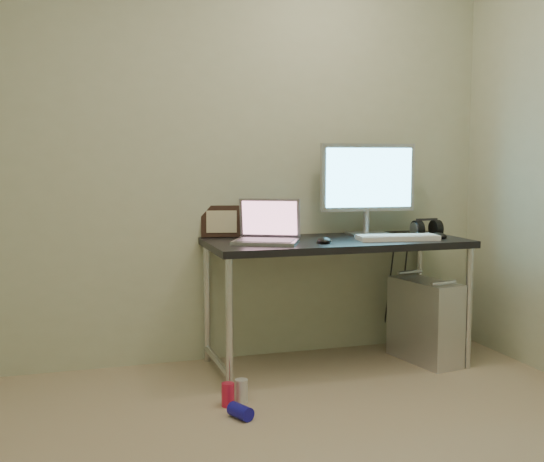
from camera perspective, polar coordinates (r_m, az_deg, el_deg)
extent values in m
cube|color=beige|center=(4.09, -4.99, 6.47)|extent=(3.50, 0.02, 2.50)
cube|color=black|center=(4.00, 5.39, -0.99)|extent=(1.51, 0.66, 0.04)
cylinder|color=silver|center=(3.58, -3.59, -7.92)|extent=(0.04, 0.04, 0.71)
cylinder|color=silver|center=(4.13, -5.47, -6.05)|extent=(0.04, 0.04, 0.71)
cylinder|color=silver|center=(4.14, 16.13, -6.23)|extent=(0.04, 0.04, 0.71)
cylinder|color=silver|center=(4.62, 12.19, -4.85)|extent=(0.04, 0.04, 0.71)
cylinder|color=silver|center=(3.92, -4.56, -10.84)|extent=(0.04, 0.58, 0.04)
cylinder|color=silver|center=(4.44, 13.96, -8.99)|extent=(0.04, 0.58, 0.04)
cube|color=silver|center=(4.24, 12.66, -7.36)|extent=(0.29, 0.50, 0.49)
cylinder|color=#B5B6BC|center=(4.02, 14.14, -4.24)|extent=(0.18, 0.06, 0.02)
cylinder|color=#B5B6BC|center=(4.35, 11.45, -3.39)|extent=(0.18, 0.06, 0.02)
cylinder|color=black|center=(4.50, 9.79, -4.51)|extent=(0.01, 0.16, 0.69)
cylinder|color=black|center=(4.53, 10.92, -4.73)|extent=(0.02, 0.11, 0.71)
cylinder|color=red|center=(3.46, -3.70, -13.51)|extent=(0.07, 0.07, 0.12)
cylinder|color=silver|center=(3.51, -2.58, -13.21)|extent=(0.08, 0.08, 0.12)
cylinder|color=#1713A6|center=(3.32, -2.65, -14.86)|extent=(0.11, 0.14, 0.07)
cube|color=#B5B6BC|center=(3.79, -0.53, -0.91)|extent=(0.42, 0.38, 0.02)
cube|color=slate|center=(3.79, -0.53, -0.74)|extent=(0.37, 0.32, 0.00)
cube|color=#9B9AA3|center=(3.91, -0.19, 1.10)|extent=(0.34, 0.20, 0.23)
cube|color=#835161|center=(3.90, -0.16, 1.09)|extent=(0.30, 0.17, 0.19)
cube|color=#B5B6BC|center=(4.24, 8.01, -0.23)|extent=(0.25, 0.19, 0.02)
cylinder|color=#B5B6BC|center=(4.25, 7.90, 0.79)|extent=(0.04, 0.04, 0.13)
cube|color=#B5B6BC|center=(4.23, 8.01, 4.45)|extent=(0.60, 0.08, 0.41)
cube|color=#59C7EE|center=(4.21, 8.15, 4.44)|extent=(0.54, 0.05, 0.36)
cube|color=white|center=(4.02, 10.48, -0.54)|extent=(0.48, 0.22, 0.03)
ellipsoid|color=black|center=(4.17, 13.79, -0.29)|extent=(0.09, 0.13, 0.04)
ellipsoid|color=black|center=(3.82, 4.37, -0.68)|extent=(0.11, 0.14, 0.04)
cylinder|color=black|center=(4.35, 12.05, 0.14)|extent=(0.05, 0.11, 0.11)
cylinder|color=black|center=(4.41, 13.56, 0.19)|extent=(0.05, 0.11, 0.11)
cube|color=black|center=(4.37, 12.83, 0.95)|extent=(0.14, 0.02, 0.01)
cube|color=black|center=(4.09, -4.28, 0.80)|extent=(0.25, 0.12, 0.19)
cylinder|color=silver|center=(4.14, -0.97, 0.20)|extent=(0.01, 0.01, 0.09)
cylinder|color=white|center=(4.14, -0.97, 0.97)|extent=(0.04, 0.03, 0.04)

